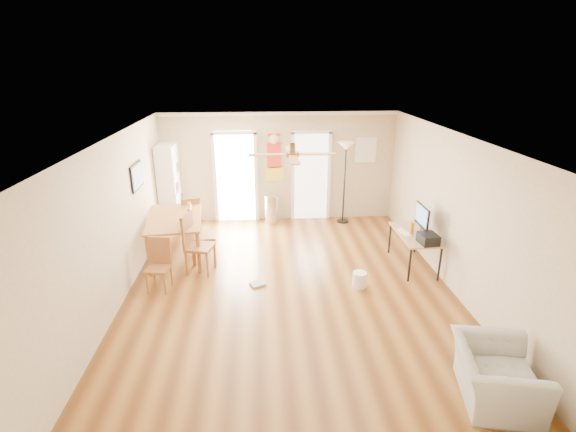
{
  "coord_description": "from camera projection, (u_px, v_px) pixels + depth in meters",
  "views": [
    {
      "loc": [
        -0.47,
        -6.14,
        3.69
      ],
      "look_at": [
        0.0,
        0.6,
        1.15
      ],
      "focal_mm": 25.87,
      "sensor_mm": 36.0,
      "label": 1
    }
  ],
  "objects": [
    {
      "name": "floor",
      "position": [
        290.0,
        291.0,
        7.06
      ],
      "size": [
        7.0,
        7.0,
        0.0
      ],
      "primitive_type": "plane",
      "color": "brown",
      "rests_on": "ground"
    },
    {
      "name": "ceiling",
      "position": [
        291.0,
        139.0,
        6.14
      ],
      "size": [
        5.5,
        7.0,
        0.0
      ],
      "primitive_type": null,
      "color": "silver",
      "rests_on": "floor"
    },
    {
      "name": "wall_back",
      "position": [
        280.0,
        167.0,
        9.87
      ],
      "size": [
        5.5,
        0.04,
        2.6
      ],
      "primitive_type": null,
      "color": "beige",
      "rests_on": "floor"
    },
    {
      "name": "wall_front",
      "position": [
        323.0,
        377.0,
        3.33
      ],
      "size": [
        5.5,
        0.04,
        2.6
      ],
      "primitive_type": null,
      "color": "beige",
      "rests_on": "floor"
    },
    {
      "name": "wall_left",
      "position": [
        114.0,
        225.0,
        6.42
      ],
      "size": [
        0.04,
        7.0,
        2.6
      ],
      "primitive_type": null,
      "color": "beige",
      "rests_on": "floor"
    },
    {
      "name": "wall_right",
      "position": [
        458.0,
        216.0,
        6.78
      ],
      "size": [
        0.04,
        7.0,
        2.6
      ],
      "primitive_type": null,
      "color": "beige",
      "rests_on": "floor"
    },
    {
      "name": "crown_molding",
      "position": [
        291.0,
        141.0,
        6.16
      ],
      "size": [
        5.5,
        7.0,
        0.08
      ],
      "primitive_type": null,
      "color": "white",
      "rests_on": "wall_back"
    },
    {
      "name": "kitchen_doorway",
      "position": [
        236.0,
        179.0,
        9.88
      ],
      "size": [
        0.9,
        0.1,
        2.1
      ],
      "primitive_type": null,
      "color": "white",
      "rests_on": "wall_back"
    },
    {
      "name": "bathroom_doorway",
      "position": [
        311.0,
        177.0,
        9.99
      ],
      "size": [
        0.8,
        0.1,
        2.1
      ],
      "primitive_type": null,
      "color": "white",
      "rests_on": "wall_back"
    },
    {
      "name": "wall_decal",
      "position": [
        274.0,
        157.0,
        9.76
      ],
      "size": [
        0.46,
        0.03,
        1.1
      ],
      "primitive_type": "cube",
      "color": "red",
      "rests_on": "wall_back"
    },
    {
      "name": "ac_grille",
      "position": [
        366.0,
        150.0,
        9.84
      ],
      "size": [
        0.5,
        0.04,
        0.6
      ],
      "primitive_type": "cube",
      "color": "white",
      "rests_on": "wall_back"
    },
    {
      "name": "framed_poster",
      "position": [
        137.0,
        176.0,
        7.59
      ],
      "size": [
        0.04,
        0.66,
        0.48
      ],
      "primitive_type": "cube",
      "color": "black",
      "rests_on": "wall_left"
    },
    {
      "name": "ceiling_fan",
      "position": [
        292.0,
        154.0,
        5.92
      ],
      "size": [
        1.24,
        1.24,
        0.2
      ],
      "primitive_type": null,
      "color": "#593819",
      "rests_on": "ceiling"
    },
    {
      "name": "bookshelf",
      "position": [
        170.0,
        187.0,
        9.52
      ],
      "size": [
        0.42,
        0.89,
        1.95
      ],
      "primitive_type": null,
      "rotation": [
        0.0,
        0.0,
        -0.03
      ],
      "color": "white",
      "rests_on": "floor"
    },
    {
      "name": "dining_table",
      "position": [
        177.0,
        237.0,
        8.21
      ],
      "size": [
        1.19,
        1.77,
        0.83
      ],
      "primitive_type": null,
      "rotation": [
        0.0,
        0.0,
        0.12
      ],
      "color": "#AB6037",
      "rests_on": "floor"
    },
    {
      "name": "dining_chair_right_a",
      "position": [
        203.0,
        233.0,
        8.0
      ],
      "size": [
        0.52,
        0.52,
        1.13
      ],
      "primitive_type": null,
      "rotation": [
        0.0,
        0.0,
        1.69
      ],
      "color": "#9E6333",
      "rests_on": "floor"
    },
    {
      "name": "dining_chair_right_b",
      "position": [
        200.0,
        244.0,
        7.55
      ],
      "size": [
        0.56,
        0.56,
        1.11
      ],
      "primitive_type": null,
      "rotation": [
        0.0,
        0.0,
        1.33
      ],
      "color": "#9A5F31",
      "rests_on": "floor"
    },
    {
      "name": "dining_chair_near",
      "position": [
        158.0,
        266.0,
        6.97
      ],
      "size": [
        0.43,
        0.43,
        0.9
      ],
      "primitive_type": null,
      "rotation": [
        0.0,
        0.0,
        -0.17
      ],
      "color": "#976130",
      "rests_on": "floor"
    },
    {
      "name": "dining_chair_far",
      "position": [
        191.0,
        217.0,
        9.06
      ],
      "size": [
        0.48,
        0.48,
        0.95
      ],
      "primitive_type": null,
      "rotation": [
        0.0,
        0.0,
        3.4
      ],
      "color": "#986431",
      "rests_on": "floor"
    },
    {
      "name": "trash_can",
      "position": [
        272.0,
        209.0,
        9.94
      ],
      "size": [
        0.34,
        0.34,
        0.69
      ],
      "primitive_type": "cylinder",
      "rotation": [
        0.0,
        0.0,
        -0.06
      ],
      "color": "#B7B7B9",
      "rests_on": "floor"
    },
    {
      "name": "torchiere_lamp",
      "position": [
        344.0,
        183.0,
        9.78
      ],
      "size": [
        0.41,
        0.41,
        1.95
      ],
      "primitive_type": null,
      "rotation": [
        0.0,
        0.0,
        -0.14
      ],
      "color": "black",
      "rests_on": "floor"
    },
    {
      "name": "computer_desk",
      "position": [
        413.0,
        250.0,
        7.83
      ],
      "size": [
        0.62,
        1.25,
        0.67
      ],
      "primitive_type": null,
      "color": "tan",
      "rests_on": "floor"
    },
    {
      "name": "imac",
      "position": [
        422.0,
        220.0,
        7.6
      ],
      "size": [
        0.12,
        0.6,
        0.56
      ],
      "primitive_type": null,
      "rotation": [
        0.0,
        0.0,
        -0.06
      ],
      "color": "black",
      "rests_on": "computer_desk"
    },
    {
      "name": "keyboard",
      "position": [
        404.0,
        232.0,
        7.76
      ],
      "size": [
        0.2,
        0.4,
        0.01
      ],
      "primitive_type": "cube",
      "rotation": [
        0.0,
        0.0,
        0.21
      ],
      "color": "silver",
      "rests_on": "computer_desk"
    },
    {
      "name": "printer",
      "position": [
        428.0,
        239.0,
        7.27
      ],
      "size": [
        0.33,
        0.37,
        0.18
      ],
      "primitive_type": "cube",
      "rotation": [
        0.0,
        0.0,
        0.09
      ],
      "color": "black",
      "rests_on": "computer_desk"
    },
    {
      "name": "orange_bottle",
      "position": [
        412.0,
        228.0,
        7.64
      ],
      "size": [
        0.09,
        0.09,
        0.23
      ],
      "primitive_type": "cylinder",
      "rotation": [
        0.0,
        0.0,
        -0.19
      ],
      "color": "orange",
      "rests_on": "computer_desk"
    },
    {
      "name": "wastebasket_a",
      "position": [
        359.0,
        280.0,
        7.16
      ],
      "size": [
        0.26,
        0.26,
        0.28
      ],
      "primitive_type": "cylinder",
      "rotation": [
        0.0,
        0.0,
        -0.07
      ],
      "color": "white",
      "rests_on": "floor"
    },
    {
      "name": "floor_cloth",
      "position": [
        258.0,
        284.0,
        7.26
      ],
      "size": [
        0.31,
        0.29,
        0.04
      ],
      "primitive_type": "cube",
      "rotation": [
        0.0,
        0.0,
        0.47
      ],
      "color": "#A2A29D",
      "rests_on": "floor"
    },
    {
      "name": "armchair",
      "position": [
        495.0,
        376.0,
        4.71
      ],
      "size": [
        1.06,
        1.16,
        0.65
      ],
      "primitive_type": "imported",
      "rotation": [
        0.0,
        0.0,
        1.35
      ],
      "color": "#A9AAA5",
      "rests_on": "floor"
    }
  ]
}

